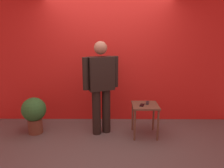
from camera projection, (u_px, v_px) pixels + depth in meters
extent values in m
plane|color=#59544F|center=(108.00, 150.00, 3.22)|extent=(12.00, 12.00, 0.00)
cube|color=red|center=(109.00, 52.00, 4.16)|extent=(5.25, 0.12, 2.91)
cylinder|color=black|center=(96.00, 112.00, 3.69)|extent=(0.21, 0.21, 0.84)
cylinder|color=black|center=(106.00, 111.00, 3.76)|extent=(0.21, 0.21, 0.84)
cube|color=black|center=(101.00, 73.00, 3.56)|extent=(0.51, 0.39, 0.59)
cube|color=red|center=(99.00, 71.00, 3.66)|extent=(0.12, 0.06, 0.50)
cube|color=#C68CB7|center=(99.00, 72.00, 3.67)|extent=(0.04, 0.03, 0.45)
cylinder|color=black|center=(86.00, 74.00, 3.45)|extent=(0.15, 0.15, 0.56)
cylinder|color=black|center=(115.00, 72.00, 3.67)|extent=(0.15, 0.15, 0.56)
sphere|color=#A87A5B|center=(101.00, 48.00, 3.46)|extent=(0.23, 0.23, 0.23)
cube|color=brown|center=(145.00, 105.00, 3.60)|extent=(0.46, 0.46, 0.03)
cylinder|color=brown|center=(135.00, 125.00, 3.47)|extent=(0.04, 0.04, 0.56)
cylinder|color=brown|center=(158.00, 125.00, 3.47)|extent=(0.04, 0.04, 0.56)
cylinder|color=brown|center=(133.00, 116.00, 3.86)|extent=(0.04, 0.04, 0.56)
cylinder|color=brown|center=(153.00, 116.00, 3.86)|extent=(0.04, 0.04, 0.56)
cube|color=black|center=(142.00, 105.00, 3.55)|extent=(0.11, 0.16, 0.01)
cube|color=black|center=(147.00, 103.00, 3.66)|extent=(0.08, 0.18, 0.02)
cylinder|color=brown|center=(35.00, 126.00, 3.78)|extent=(0.26, 0.26, 0.28)
sphere|color=#2D7233|center=(34.00, 109.00, 3.71)|extent=(0.44, 0.44, 0.44)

